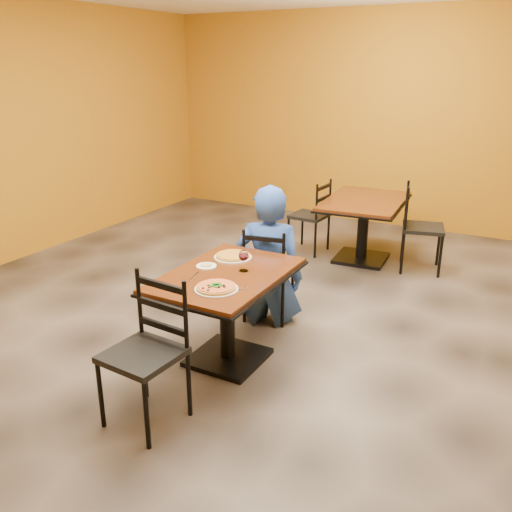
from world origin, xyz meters
The scene contains 18 objects.
floor centered at (0.00, 0.00, 0.00)m, with size 7.00×8.00×0.01m, color black.
wall_back centered at (0.00, 4.00, 1.50)m, with size 7.00×0.01×3.00m, color #A86812.
table_main centered at (0.00, -0.50, 0.56)m, with size 0.83×1.23×0.75m.
table_second centered at (0.19, 2.29, 0.56)m, with size 0.99×1.38×0.75m.
chair_main_near centered at (-0.06, -1.43, 0.49)m, with size 0.44×0.44×0.98m, color black, non-canonical shape.
chair_main_far centered at (-0.08, 0.37, 0.44)m, with size 0.40×0.40×0.89m, color black, non-canonical shape.
chair_second_left centered at (-0.50, 2.29, 0.46)m, with size 0.41×0.41×0.92m, color black, non-canonical shape.
chair_second_right centered at (0.89, 2.29, 0.50)m, with size 0.45×0.45×0.99m, color black, non-canonical shape.
diner centered at (-0.06, 0.33, 0.64)m, with size 0.63×0.41×1.27m, color navy.
plate_main centered at (0.11, -0.81, 0.76)m, with size 0.31×0.31×0.01m, color white.
pizza_main centered at (0.11, -0.81, 0.77)m, with size 0.28×0.28×0.02m, color maroon.
plate_far centered at (-0.13, -0.18, 0.76)m, with size 0.31×0.31×0.01m, color white.
pizza_far centered at (-0.13, -0.18, 0.77)m, with size 0.28×0.28×0.02m, color gold.
side_plate centered at (-0.21, -0.46, 0.76)m, with size 0.16×0.16×0.01m, color white.
dip centered at (-0.21, -0.46, 0.76)m, with size 0.09×0.09×0.01m, color tan.
wine_glass centered at (0.09, -0.40, 0.84)m, with size 0.08×0.08×0.18m, color white, non-canonical shape.
fork centered at (-0.18, -0.68, 0.75)m, with size 0.01×0.19×0.00m, color silver.
knife centered at (0.26, -0.76, 0.75)m, with size 0.01×0.21×0.00m, color silver.
Camera 1 is at (2.02, -3.75, 2.25)m, focal length 37.89 mm.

